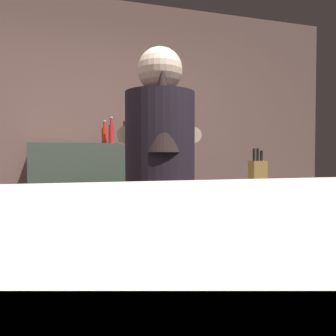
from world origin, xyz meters
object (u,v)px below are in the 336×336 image
bottle_olive_oil (105,135)px  knife_block (258,175)px  chefs_knife (186,192)px  mixing_bowl (114,188)px  bottle_hot_sauce (111,133)px  bottle_soy (125,135)px  bottle_vinegar (126,137)px  bartender (160,191)px

bottle_olive_oil → knife_block: bearing=-56.0°
chefs_knife → bottle_olive_oil: bearing=120.5°
mixing_bowl → bottle_hot_sauce: 1.12m
knife_block → chefs_knife: knife_block is taller
knife_block → bottle_olive_oil: bottle_olive_oil is taller
bottle_soy → bottle_vinegar: bearing=-95.6°
mixing_bowl → bottle_vinegar: bottle_vinegar is taller
knife_block → bottle_vinegar: (-0.68, 1.15, 0.31)m
knife_block → bottle_hot_sauce: (-0.81, 1.17, 0.34)m
bottle_soy → bottle_vinegar: bottle_soy is taller
knife_block → bottle_hot_sauce: bearing=124.7°
bottle_soy → bottle_vinegar: (-0.01, -0.11, -0.02)m
mixing_bowl → bottle_soy: 1.22m
bottle_vinegar → knife_block: bearing=-59.4°
bottle_olive_oil → bottle_vinegar: (0.18, -0.12, -0.02)m
chefs_knife → bottle_soy: size_ratio=1.08×
knife_block → bottle_olive_oil: (-0.86, 1.28, 0.33)m
knife_block → mixing_bowl: knife_block is taller
bottle_hot_sauce → bottle_soy: size_ratio=1.10×
bottle_soy → bottle_olive_oil: same height
bottle_hot_sauce → bottle_soy: 0.17m
chefs_knife → bottle_hot_sauce: 1.27m
bartender → bottle_vinegar: 1.58m
mixing_bowl → bottle_hot_sauce: bottle_hot_sauce is taller
knife_block → bottle_vinegar: bearing=120.6°
bottle_soy → bottle_olive_oil: (-0.19, 0.01, 0.00)m
bottle_soy → bottle_hot_sauce: bearing=-147.1°
knife_block → bottle_soy: bottle_soy is taller
mixing_bowl → bottle_vinegar: size_ratio=1.25×
mixing_bowl → bottle_hot_sauce: size_ratio=0.88×
bartender → knife_block: size_ratio=5.85×
mixing_bowl → bottle_hot_sauce: (0.12, 1.03, 0.41)m
bottle_hot_sauce → bottle_vinegar: 0.14m
knife_block → chefs_knife: 0.51m
bartender → bottle_hot_sauce: (-0.03, 1.55, 0.38)m
mixing_bowl → chefs_knife: mixing_bowl is taller
bottle_soy → knife_block: bearing=-62.1°
bottle_olive_oil → bottle_soy: bearing=-3.4°
bottle_olive_oil → bottle_vinegar: bottle_olive_oil is taller
mixing_bowl → bartender: bearing=-73.7°
bottle_soy → bottle_olive_oil: size_ratio=1.00×
knife_block → bottle_hot_sauce: size_ratio=1.15×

